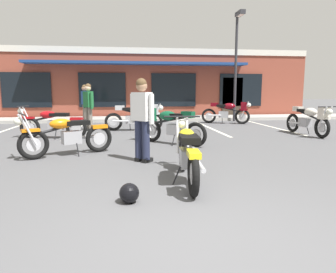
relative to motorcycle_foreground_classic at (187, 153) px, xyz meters
The scene contains 16 objects.
ground_plane 2.03m from the motorcycle_foreground_classic, 96.97° to the left, with size 80.00×80.00×0.00m, color #515154.
sidewalk_kerb 10.37m from the motorcycle_foreground_classic, 91.32° to the left, with size 22.00×1.80×0.14m, color #A8A59E.
brick_storefront_building 14.17m from the motorcycle_foreground_classic, 90.96° to the left, with size 18.10×6.44×3.55m.
painted_stall_lines 6.78m from the motorcycle_foreground_classic, 92.03° to the left, with size 10.17×4.80×0.01m.
motorcycle_foreground_classic is the anchor object (origin of this frame).
motorcycle_red_sportbike 6.42m from the motorcycle_foreground_classic, 94.85° to the left, with size 2.11×0.69×0.98m.
motorcycle_black_cruiser 5.85m from the motorcycle_foreground_classic, 122.43° to the left, with size 2.09×0.79×0.98m.
motorcycle_silver_naked 8.94m from the motorcycle_foreground_classic, 67.16° to the left, with size 1.97×1.15×0.98m.
motorcycle_blue_standard 3.20m from the motorcycle_foreground_classic, 134.51° to the left, with size 1.94×1.21×0.98m.
motorcycle_green_cafe_racer 6.59m from the motorcycle_foreground_classic, 42.41° to the left, with size 0.66×2.11×0.98m.
motorcycle_cream_vintage 3.52m from the motorcycle_foreground_classic, 86.55° to the left, with size 1.68×1.62×0.98m.
person_in_black_shirt 1.65m from the motorcycle_foreground_classic, 113.53° to the left, with size 0.49×0.50×1.68m.
person_in_shorts_foreground 9.44m from the motorcycle_foreground_classic, 106.39° to the left, with size 0.37×0.60×1.68m.
person_by_back_row 7.11m from the motorcycle_foreground_classic, 108.50° to the left, with size 0.42×0.55×1.68m.
helmet_on_pavement 1.31m from the motorcycle_foreground_classic, 137.51° to the right, with size 0.26×0.26×0.26m.
parking_lot_lamp_post 10.39m from the motorcycle_foreground_classic, 65.76° to the left, with size 0.24×0.76×4.86m.
Camera 1 is at (-0.73, -2.71, 1.44)m, focal length 33.26 mm.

